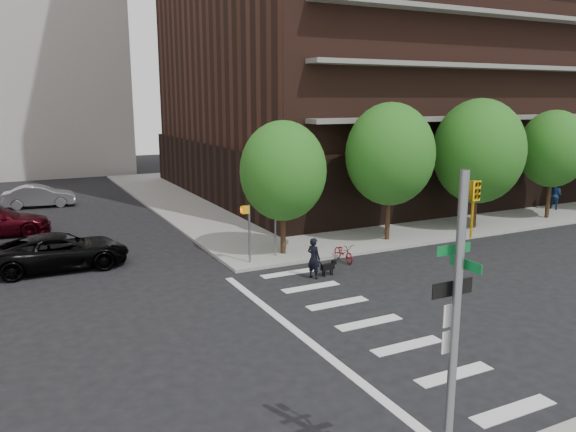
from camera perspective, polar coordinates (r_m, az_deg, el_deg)
name	(u,v)px	position (r m, az deg, el deg)	size (l,w,h in m)	color
ground	(288,340)	(17.71, 0.03, -12.47)	(120.00, 120.00, 0.00)	black
sidewalk_ne	(381,187)	(47.54, 9.44, 2.96)	(39.00, 33.00, 0.15)	gray
crosswalk	(349,327)	(18.72, 6.20, -11.14)	(3.85, 13.00, 0.01)	silver
tree_a	(283,171)	(25.74, -0.51, 4.60)	(4.00, 4.00, 5.90)	#301E11
tree_b	(390,154)	(28.82, 10.32, 6.19)	(4.50, 4.50, 6.65)	#301E11
tree_c	(479,151)	(32.77, 18.80, 6.24)	(5.00, 5.00, 6.80)	#301E11
tree_d	(553,149)	(37.28, 25.34, 6.18)	(4.00, 4.00, 6.20)	#301E11
traffic_signal	(454,362)	(10.73, 16.48, -14.05)	(0.90, 0.75, 6.00)	slate
pedestrian_signal	(255,224)	(24.91, -3.39, -0.79)	(2.18, 0.67, 2.60)	slate
parked_car_black	(61,251)	(26.37, -22.02, -3.33)	(5.62, 2.59, 1.56)	black
parked_car_silver	(39,196)	(41.94, -23.93, 1.86)	(4.60, 1.60, 1.51)	#989BA0
scooter	(344,252)	(25.75, 5.67, -3.70)	(0.56, 1.59, 0.84)	maroon
dog_walker	(314,258)	(23.17, 2.63, -4.29)	(0.41, 0.63, 1.71)	black
dog	(328,267)	(23.67, 4.13, -5.14)	(0.74, 0.26, 0.62)	black
pedestrian_far	(555,195)	(40.65, 25.47, 1.92)	(0.72, 0.92, 1.89)	navy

